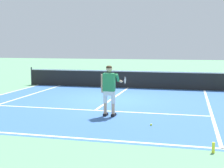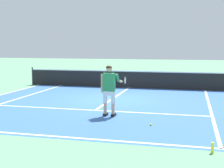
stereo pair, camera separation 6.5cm
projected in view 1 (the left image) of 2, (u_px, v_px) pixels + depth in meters
ground_plane at (111, 99)px, 14.06m from camera, size 80.00×80.00×0.00m
court_inner_surface at (105, 103)px, 13.08m from camera, size 10.98×10.27×0.00m
line_baseline at (57, 136)px, 8.33m from camera, size 10.98×0.10×0.01m
line_service at (95, 110)px, 11.67m from camera, size 8.23×0.10×0.01m
line_centre_service at (115, 97)px, 14.76m from camera, size 0.10×6.40×0.01m
line_singles_left at (16, 99)px, 14.06m from camera, size 0.10×9.87×0.01m
line_singles_right at (210, 108)px, 12.11m from camera, size 0.10×9.87×0.01m
tennis_net at (128, 79)px, 17.78m from camera, size 11.96×0.08×1.07m
tennis_player at (110, 87)px, 10.61m from camera, size 0.67×1.10×1.71m
tennis_ball_near_feet at (151, 125)px, 9.44m from camera, size 0.07×0.07×0.07m
water_bottle at (213, 148)px, 7.05m from camera, size 0.07×0.07×0.24m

